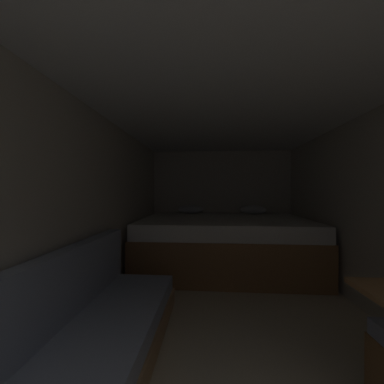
# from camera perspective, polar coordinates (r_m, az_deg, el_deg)

# --- Properties ---
(ground_plane) EXTENTS (6.73, 6.73, 0.00)m
(ground_plane) POSITION_cam_1_polar(r_m,az_deg,el_deg) (2.58, 10.01, -28.19)
(ground_plane) COLOR beige
(wall_back) EXTENTS (2.79, 0.05, 2.02)m
(wall_back) POSITION_cam_1_polar(r_m,az_deg,el_deg) (4.66, 7.11, -2.45)
(wall_back) COLOR beige
(wall_back) RESTS_ON ground
(wall_left) EXTENTS (0.05, 4.73, 2.02)m
(wall_left) POSITION_cam_1_polar(r_m,az_deg,el_deg) (2.54, -22.56, -4.74)
(wall_left) COLOR beige
(wall_left) RESTS_ON ground
(wall_right) EXTENTS (0.05, 4.73, 2.02)m
(wall_right) POSITION_cam_1_polar(r_m,az_deg,el_deg) (2.78, 39.58, -4.36)
(wall_right) COLOR beige
(wall_right) RESTS_ON ground
(ceiling_slab) EXTENTS (2.79, 4.73, 0.05)m
(ceiling_slab) POSITION_cam_1_polar(r_m,az_deg,el_deg) (2.41, 10.05, 19.98)
(ceiling_slab) COLOR white
(ceiling_slab) RESTS_ON wall_left
(bed) EXTENTS (2.57, 1.73, 0.97)m
(bed) POSITION_cam_1_polar(r_m,az_deg,el_deg) (3.82, 7.79, -12.25)
(bed) COLOR olive
(bed) RESTS_ON ground
(sofa_left) EXTENTS (0.72, 2.32, 0.81)m
(sofa_left) POSITION_cam_1_polar(r_m,az_deg,el_deg) (1.87, -26.21, -31.83)
(sofa_left) COLOR tan
(sofa_left) RESTS_ON ground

